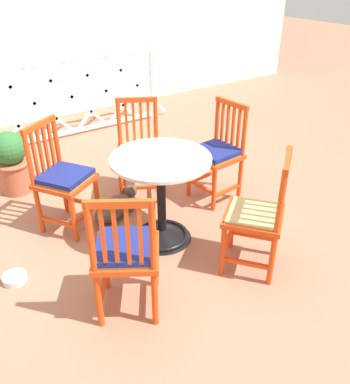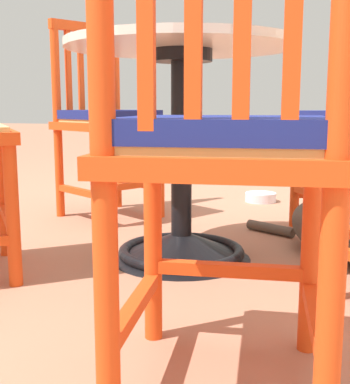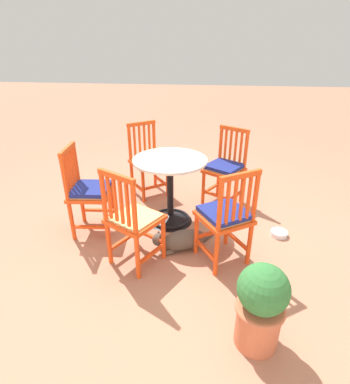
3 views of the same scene
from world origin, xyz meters
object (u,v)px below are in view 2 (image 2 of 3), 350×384
at_px(cafe_table, 181,177).
at_px(orange_chair_near_fence, 106,122).
at_px(pet_water_bowl, 261,197).
at_px(orange_chair_at_corner, 224,151).
at_px(tabby_cat, 332,230).

height_order(cafe_table, orange_chair_near_fence, orange_chair_near_fence).
height_order(cafe_table, pet_water_bowl, cafe_table).
relative_size(cafe_table, orange_chair_near_fence, 0.83).
xyz_separation_m(orange_chair_at_corner, pet_water_bowl, (-1.94, -0.12, -0.42)).
xyz_separation_m(cafe_table, tabby_cat, (-0.16, 0.50, -0.19)).
xyz_separation_m(orange_chair_near_fence, orange_chair_at_corner, (1.37, 0.80, 0.00)).
bearing_deg(orange_chair_near_fence, orange_chair_at_corner, 30.16).
bearing_deg(orange_chair_at_corner, pet_water_bowl, -176.33).
bearing_deg(orange_chair_near_fence, cafe_table, 41.46).
relative_size(orange_chair_near_fence, tabby_cat, 1.49).
relative_size(orange_chair_near_fence, pet_water_bowl, 5.36).
distance_m(orange_chair_at_corner, pet_water_bowl, 1.99).
bearing_deg(orange_chair_near_fence, tabby_cat, 67.31).
bearing_deg(tabby_cat, orange_chair_at_corner, -13.13).
distance_m(orange_chair_at_corner, tabby_cat, 1.03).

